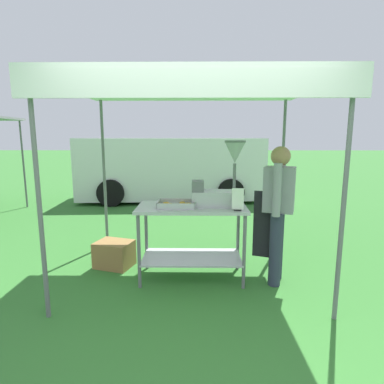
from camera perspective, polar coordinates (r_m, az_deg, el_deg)
The scene contains 9 objects.
ground_plane at distance 8.65m, azimuth 0.65°, elevation -1.50°, with size 70.00×70.00×0.00m, color #33702D.
stall_canopy at distance 3.76m, azimuth -0.02°, elevation 17.76°, with size 2.94×2.24×2.31m.
donut_cart at distance 3.77m, azimuth -0.04°, elevation -6.24°, with size 1.29×0.63×0.90m.
donut_tray at distance 3.67m, azimuth -2.82°, elevation -2.41°, with size 0.44×0.32×0.07m.
donut_fryer at distance 3.70m, azimuth 5.12°, elevation 1.60°, with size 0.62×0.28×0.77m.
menu_sign at distance 3.49m, azimuth 8.34°, elevation -1.67°, with size 0.13×0.05×0.25m.
vendor at distance 3.75m, azimuth 15.34°, elevation -2.80°, with size 0.46×0.53×1.61m.
supply_crate at distance 4.38m, azimuth -13.98°, elevation -10.92°, with size 0.55×0.48×0.34m.
van_white at distance 8.79m, azimuth -3.63°, elevation 4.44°, with size 4.99×2.32×1.69m.
Camera 1 is at (0.01, -2.48, 1.70)m, focal length 29.27 mm.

